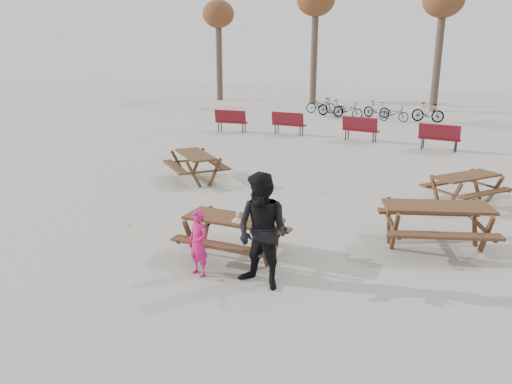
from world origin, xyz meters
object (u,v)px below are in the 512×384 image
at_px(picnic_table_east, 436,227).
at_px(picnic_table_north, 196,167).
at_px(food_tray, 237,221).
at_px(child, 198,243).
at_px(main_picnic_table, 233,227).
at_px(picnic_table_far, 465,190).
at_px(adult, 263,231).
at_px(soda_bottle, 238,217).

distance_m(picnic_table_east, picnic_table_north, 7.33).
distance_m(food_tray, picnic_table_north, 6.01).
bearing_deg(picnic_table_east, child, -159.73).
relative_size(main_picnic_table, picnic_table_far, 1.04).
bearing_deg(picnic_table_east, main_picnic_table, -168.37).
distance_m(main_picnic_table, child, 0.95).
bearing_deg(food_tray, adult, -40.36).
relative_size(picnic_table_north, picnic_table_far, 1.07).
height_order(food_tray, picnic_table_north, food_tray).
bearing_deg(picnic_table_east, food_tray, -164.51).
distance_m(adult, picnic_table_north, 7.04).
distance_m(food_tray, picnic_table_east, 3.91).
distance_m(soda_bottle, adult, 1.14).
distance_m(food_tray, soda_bottle, 0.12).
xyz_separation_m(child, picnic_table_far, (3.94, 6.25, -0.21)).
distance_m(main_picnic_table, soda_bottle, 0.31).
height_order(main_picnic_table, picnic_table_north, picnic_table_north).
bearing_deg(adult, food_tray, 149.68).
xyz_separation_m(picnic_table_north, picnic_table_far, (7.30, 0.82, -0.03)).
xyz_separation_m(food_tray, picnic_table_far, (3.56, 5.51, -0.42)).
relative_size(food_tray, adult, 0.09).
height_order(main_picnic_table, adult, adult).
relative_size(main_picnic_table, soda_bottle, 10.59).
relative_size(main_picnic_table, picnic_table_east, 0.89).
relative_size(child, adult, 0.61).
bearing_deg(picnic_table_far, adult, -166.15).
xyz_separation_m(picnic_table_east, picnic_table_north, (-6.92, 2.44, -0.03)).
bearing_deg(adult, picnic_table_north, 140.25).
bearing_deg(adult, main_picnic_table, 148.47).
bearing_deg(picnic_table_north, food_tray, -10.37).
xyz_separation_m(main_picnic_table, food_tray, (0.18, -0.19, 0.21)).
height_order(food_tray, child, child).
bearing_deg(adult, picnic_table_far, 75.89).
relative_size(main_picnic_table, adult, 0.94).
relative_size(child, picnic_table_far, 0.67).
bearing_deg(food_tray, main_picnic_table, 133.69).
height_order(child, picnic_table_far, child).
distance_m(soda_bottle, picnic_table_far, 6.52).
distance_m(food_tray, adult, 1.05).
height_order(main_picnic_table, soda_bottle, soda_bottle).
bearing_deg(picnic_table_north, soda_bottle, -10.08).
xyz_separation_m(soda_bottle, picnic_table_far, (3.60, 5.41, -0.47)).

